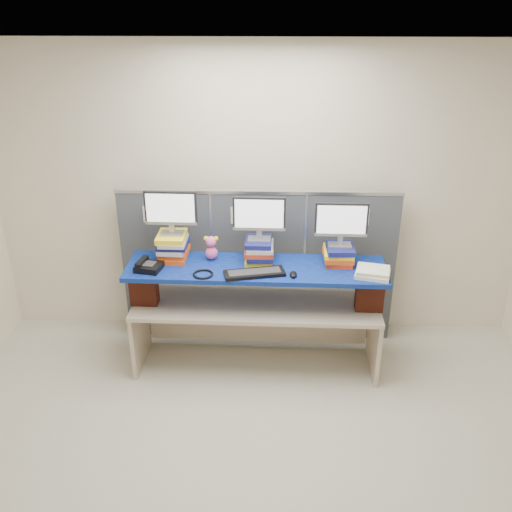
{
  "coord_description": "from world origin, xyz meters",
  "views": [
    {
      "loc": [
        0.12,
        -3.06,
        3.19
      ],
      "look_at": [
        -0.01,
        1.28,
        1.12
      ],
      "focal_mm": 40.0,
      "sensor_mm": 36.0,
      "label": 1
    }
  ],
  "objects_px": {
    "monitor_left": "(171,210)",
    "monitor_center": "(259,216)",
    "desk_phone": "(148,266)",
    "desk": "(256,316)",
    "blue_board": "(256,269)",
    "monitor_right": "(341,222)",
    "keyboard": "(254,273)"
  },
  "relations": [
    {
      "from": "blue_board",
      "to": "monitor_center",
      "type": "distance_m",
      "value": 0.45
    },
    {
      "from": "desk",
      "to": "monitor_center",
      "type": "bearing_deg",
      "value": 80.03
    },
    {
      "from": "blue_board",
      "to": "keyboard",
      "type": "bearing_deg",
      "value": -91.88
    },
    {
      "from": "monitor_center",
      "to": "monitor_right",
      "type": "height_order",
      "value": "monitor_center"
    },
    {
      "from": "monitor_left",
      "to": "desk",
      "type": "bearing_deg",
      "value": -9.25
    },
    {
      "from": "monitor_left",
      "to": "keyboard",
      "type": "xyz_separation_m",
      "value": [
        0.72,
        -0.28,
        -0.44
      ]
    },
    {
      "from": "blue_board",
      "to": "monitor_center",
      "type": "xyz_separation_m",
      "value": [
        0.02,
        0.12,
        0.44
      ]
    },
    {
      "from": "desk",
      "to": "monitor_left",
      "type": "bearing_deg",
      "value": 170.75
    },
    {
      "from": "desk",
      "to": "blue_board",
      "type": "bearing_deg",
      "value": 1.23
    },
    {
      "from": "blue_board",
      "to": "monitor_left",
      "type": "xyz_separation_m",
      "value": [
        -0.72,
        0.13,
        0.47
      ]
    },
    {
      "from": "monitor_left",
      "to": "keyboard",
      "type": "height_order",
      "value": "monitor_left"
    },
    {
      "from": "monitor_left",
      "to": "desk_phone",
      "type": "height_order",
      "value": "monitor_left"
    },
    {
      "from": "keyboard",
      "to": "monitor_left",
      "type": "bearing_deg",
      "value": 145.93
    },
    {
      "from": "monitor_center",
      "to": "desk_phone",
      "type": "relative_size",
      "value": 1.85
    },
    {
      "from": "monitor_right",
      "to": "monitor_center",
      "type": "bearing_deg",
      "value": 180.0
    },
    {
      "from": "blue_board",
      "to": "keyboard",
      "type": "relative_size",
      "value": 4.22
    },
    {
      "from": "monitor_center",
      "to": "monitor_left",
      "type": "bearing_deg",
      "value": -180.0
    },
    {
      "from": "desk",
      "to": "monitor_left",
      "type": "relative_size",
      "value": 4.89
    },
    {
      "from": "keyboard",
      "to": "desk_phone",
      "type": "bearing_deg",
      "value": 163.42
    },
    {
      "from": "monitor_center",
      "to": "keyboard",
      "type": "bearing_deg",
      "value": -95.47
    },
    {
      "from": "desk",
      "to": "monitor_left",
      "type": "distance_m",
      "value": 1.2
    },
    {
      "from": "monitor_left",
      "to": "monitor_right",
      "type": "distance_m",
      "value": 1.44
    },
    {
      "from": "monitor_left",
      "to": "monitor_center",
      "type": "relative_size",
      "value": 1.0
    },
    {
      "from": "blue_board",
      "to": "keyboard",
      "type": "xyz_separation_m",
      "value": [
        -0.01,
        -0.15,
        0.04
      ]
    },
    {
      "from": "monitor_center",
      "to": "monitor_right",
      "type": "bearing_deg",
      "value": -0.0
    },
    {
      "from": "monitor_left",
      "to": "desk_phone",
      "type": "distance_m",
      "value": 0.51
    },
    {
      "from": "desk",
      "to": "keyboard",
      "type": "distance_m",
      "value": 0.53
    },
    {
      "from": "desk_phone",
      "to": "monitor_center",
      "type": "bearing_deg",
      "value": 24.24
    },
    {
      "from": "blue_board",
      "to": "monitor_left",
      "type": "height_order",
      "value": "monitor_left"
    },
    {
      "from": "monitor_center",
      "to": "keyboard",
      "type": "distance_m",
      "value": 0.48
    },
    {
      "from": "monitor_center",
      "to": "desk",
      "type": "bearing_deg",
      "value": -99.97
    },
    {
      "from": "desk_phone",
      "to": "monitor_left",
      "type": "bearing_deg",
      "value": 61.93
    }
  ]
}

